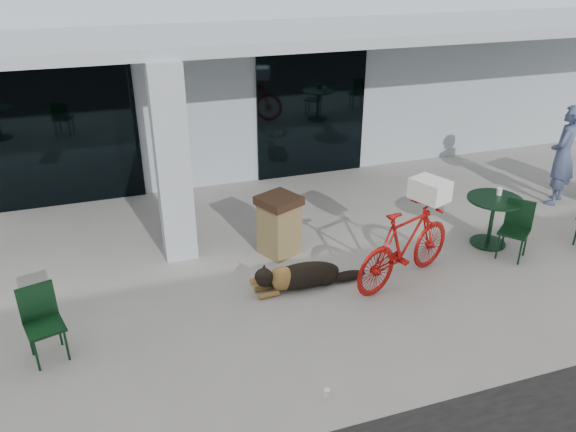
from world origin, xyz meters
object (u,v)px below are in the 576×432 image
object	(u,v)px
person	(563,155)
trash_receptacle	(279,225)
cafe_table_far	(491,221)
cafe_chair_far_b	(514,231)
dog	(303,274)
cafe_chair_near	(44,326)
bicycle	(405,245)

from	to	relation	value
person	trash_receptacle	world-z (taller)	person
cafe_table_far	cafe_chair_far_b	distance (m)	0.50
dog	cafe_table_far	world-z (taller)	cafe_table_far
dog	cafe_chair_far_b	world-z (taller)	cafe_chair_far_b
dog	trash_receptacle	bearing A→B (deg)	88.82
person	cafe_chair_near	bearing A→B (deg)	-22.76
cafe_table_far	trash_receptacle	bearing A→B (deg)	166.30
cafe_table_far	person	xyz separation A→B (m)	(2.30, 1.04, 0.56)
cafe_chair_near	trash_receptacle	size ratio (longest dim) A/B	0.94
bicycle	cafe_table_far	world-z (taller)	bicycle
cafe_chair_near	cafe_chair_far_b	xyz separation A→B (m)	(6.99, 0.26, 0.00)
trash_receptacle	dog	bearing A→B (deg)	-89.00
dog	bicycle	bearing A→B (deg)	-13.57
bicycle	cafe_chair_far_b	distance (m)	2.01
dog	person	world-z (taller)	person
bicycle	person	size ratio (longest dim) A/B	1.03
cafe_chair_near	cafe_table_far	world-z (taller)	cafe_chair_near
cafe_chair_far_b	trash_receptacle	distance (m)	3.76
bicycle	trash_receptacle	distance (m)	2.06
cafe_table_far	trash_receptacle	distance (m)	3.56
cafe_chair_far_b	trash_receptacle	world-z (taller)	trash_receptacle
bicycle	cafe_chair_near	bearing A→B (deg)	70.97
person	trash_receptacle	xyz separation A→B (m)	(-5.76, -0.20, -0.48)
cafe_chair_far_b	person	world-z (taller)	person
cafe_table_far	cafe_chair_far_b	size ratio (longest dim) A/B	0.95
bicycle	trash_receptacle	bearing A→B (deg)	25.81
cafe_chair_far_b	dog	bearing A→B (deg)	-131.80
cafe_chair_near	dog	bearing A→B (deg)	-7.36
bicycle	cafe_chair_far_b	world-z (taller)	bicycle
cafe_chair_near	person	world-z (taller)	person
cafe_chair_near	cafe_table_far	xyz separation A→B (m)	(6.93, 0.75, -0.05)
dog	cafe_table_far	xyz separation A→B (m)	(3.44, 0.26, 0.20)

